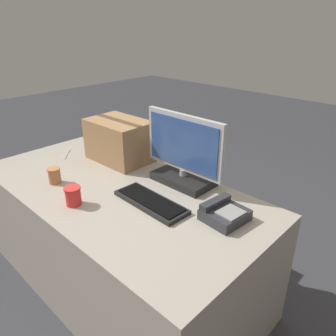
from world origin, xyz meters
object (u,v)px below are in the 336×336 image
at_px(monitor, 184,157).
at_px(paper_cup_left, 54,175).
at_px(desk_phone, 224,213).
at_px(keyboard, 151,202).
at_px(spoon, 66,156).
at_px(cardboard_box, 119,140).
at_px(paper_cup_right, 73,196).

relative_size(monitor, paper_cup_left, 5.76).
xyz_separation_m(desk_phone, paper_cup_left, (-0.94, -0.37, 0.01)).
bearing_deg(keyboard, spoon, 179.58).
bearing_deg(cardboard_box, keyboard, -24.61).
relative_size(desk_phone, paper_cup_left, 2.26).
height_order(desk_phone, cardboard_box, cardboard_box).
relative_size(keyboard, cardboard_box, 1.03).
distance_m(monitor, keyboard, 0.34).
xyz_separation_m(desk_phone, cardboard_box, (-0.94, 0.12, 0.11)).
distance_m(monitor, desk_phone, 0.45).
height_order(monitor, keyboard, monitor).
distance_m(monitor, paper_cup_right, 0.65).
distance_m(desk_phone, spoon, 1.27).
height_order(paper_cup_right, spoon, paper_cup_right).
height_order(keyboard, spoon, keyboard).
height_order(monitor, spoon, monitor).
bearing_deg(paper_cup_left, desk_phone, 21.36).
bearing_deg(monitor, cardboard_box, -175.80).
xyz_separation_m(paper_cup_left, spoon, (-0.32, 0.26, -0.05)).
distance_m(paper_cup_right, cardboard_box, 0.63).
bearing_deg(paper_cup_right, cardboard_box, 118.22).
bearing_deg(spoon, keyboard, 41.00).
height_order(keyboard, paper_cup_left, paper_cup_left).
distance_m(keyboard, paper_cup_right, 0.40).
xyz_separation_m(paper_cup_left, cardboard_box, (0.00, 0.49, 0.09)).
relative_size(monitor, paper_cup_right, 5.44).
xyz_separation_m(spoon, cardboard_box, (0.33, 0.23, 0.14)).
bearing_deg(spoon, paper_cup_right, 16.24).
bearing_deg(cardboard_box, desk_phone, -7.26).
bearing_deg(paper_cup_right, desk_phone, 33.37).
distance_m(keyboard, paper_cup_left, 0.63).
relative_size(paper_cup_left, spoon, 0.68).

